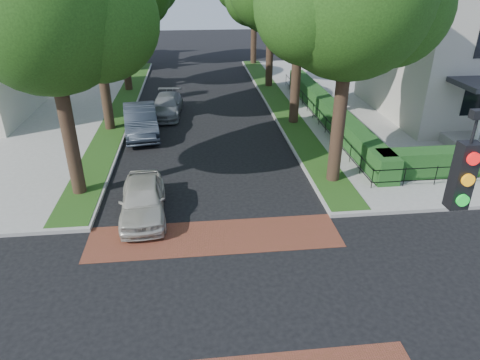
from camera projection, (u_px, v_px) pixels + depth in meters
name	position (u px, v px, depth m)	size (l,w,h in m)	color
ground	(221.00, 299.00, 12.47)	(120.00, 120.00, 0.00)	black
sidewalk_ne	(469.00, 98.00, 31.24)	(30.00, 30.00, 0.15)	gray
crosswalk_far	(215.00, 237.00, 15.32)	(9.00, 2.20, 0.01)	brown
grass_strip_ne	(279.00, 103.00, 29.92)	(1.60, 29.80, 0.02)	#214313
grass_strip_nw	(122.00, 108.00, 28.87)	(1.60, 29.80, 0.02)	#214313
tree_left_near	(51.00, 11.00, 15.13)	(7.50, 6.45, 10.20)	black
hedge_main_road	(329.00, 111.00, 26.23)	(1.00, 18.00, 1.20)	#184519
fence_main_road	(316.00, 114.00, 26.22)	(0.06, 18.00, 0.90)	black
house_left_far	(17.00, 14.00, 37.18)	(10.00, 9.00, 10.14)	beige
parked_car_front	(143.00, 199.00, 16.35)	(1.68, 4.19, 1.43)	#B9B4A6
parked_car_middle	(141.00, 121.00, 24.36)	(1.77, 5.08, 1.67)	#202731
parked_car_rear	(167.00, 105.00, 27.61)	(1.86, 4.57, 1.33)	gray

